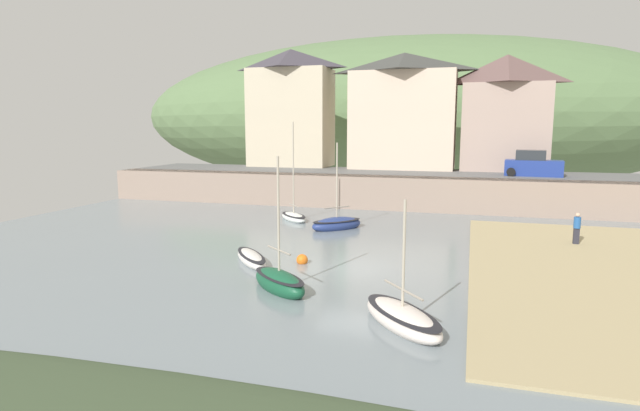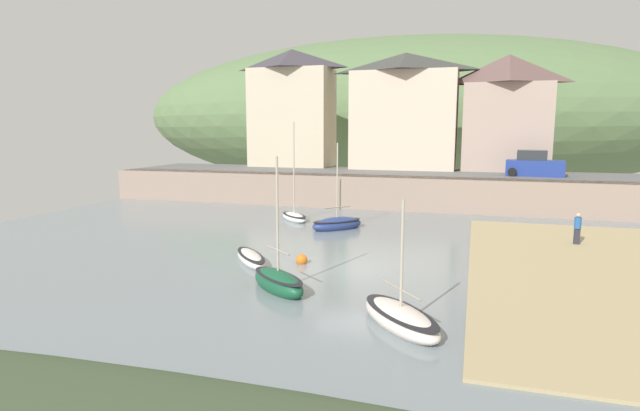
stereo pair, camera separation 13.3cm
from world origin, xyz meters
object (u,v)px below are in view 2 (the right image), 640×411
object	(u,v)px
sailboat_white_hull	(337,224)
waterfront_building_centre	(405,111)
rowboat_small_beached	(251,258)
sailboat_far_left	(400,318)
person_near_water	(578,227)
sailboat_blue_trim	(294,216)
parked_car_near_slipway	(534,165)
motorboat_with_cabin	(278,282)
waterfront_building_right	(507,112)
waterfront_building_left	(292,108)
mooring_buoy	(302,260)

from	to	relation	value
sailboat_white_hull	waterfront_building_centre	bearing A→B (deg)	37.70
sailboat_white_hull	rowboat_small_beached	distance (m)	8.77
sailboat_far_left	person_near_water	bearing A→B (deg)	112.08
sailboat_blue_trim	parked_car_near_slipway	xyz separation A→B (m)	(15.55, 10.32, 2.95)
motorboat_with_cabin	sailboat_blue_trim	bearing A→B (deg)	147.42
parked_car_near_slipway	motorboat_with_cabin	bearing A→B (deg)	-108.27
waterfront_building_right	sailboat_blue_trim	size ratio (longest dim) A/B	1.47
sailboat_white_hull	sailboat_far_left	size ratio (longest dim) A/B	1.30
sailboat_far_left	waterfront_building_centre	bearing A→B (deg)	147.81
waterfront_building_left	sailboat_white_hull	xyz separation A→B (m)	(8.90, -16.90, -7.58)
sailboat_white_hull	waterfront_building_left	bearing A→B (deg)	71.01
sailboat_far_left	rowboat_small_beached	bearing A→B (deg)	-166.39
waterfront_building_right	mooring_buoy	xyz separation A→B (m)	(-9.62, -24.99, -7.14)
waterfront_building_centre	motorboat_with_cabin	distance (m)	29.75
rowboat_small_beached	mooring_buoy	distance (m)	2.31
sailboat_white_hull	mooring_buoy	xyz separation A→B (m)	(0.51, -8.08, -0.15)
waterfront_building_left	mooring_buoy	size ratio (longest dim) A/B	20.88
waterfront_building_left	waterfront_building_centre	size ratio (longest dim) A/B	1.07
waterfront_building_right	rowboat_small_beached	distance (m)	29.01
rowboat_small_beached	sailboat_blue_trim	distance (m)	10.81
waterfront_building_centre	sailboat_white_hull	size ratio (longest dim) A/B	1.88
waterfront_building_left	parked_car_near_slipway	xyz separation A→B (m)	(20.98, -4.50, -4.68)
waterfront_building_centre	motorboat_with_cabin	xyz separation A→B (m)	(-0.74, -28.87, -7.17)
waterfront_building_left	sailboat_white_hull	world-z (taller)	waterfront_building_left
rowboat_small_beached	sailboat_far_left	size ratio (longest dim) A/B	0.81
motorboat_with_cabin	person_near_water	bearing A→B (deg)	82.98
waterfront_building_right	sailboat_far_left	size ratio (longest dim) A/B	2.33
sailboat_white_hull	sailboat_far_left	distance (m)	15.32
motorboat_with_cabin	parked_car_near_slipway	world-z (taller)	motorboat_with_cabin
waterfront_building_right	sailboat_white_hull	size ratio (longest dim) A/B	1.79
waterfront_building_left	waterfront_building_centre	xyz separation A→B (m)	(10.54, 0.00, -0.39)
sailboat_blue_trim	sailboat_far_left	size ratio (longest dim) A/B	1.59
motorboat_with_cabin	parked_car_near_slipway	bearing A→B (deg)	105.49
waterfront_building_centre	waterfront_building_right	distance (m)	8.50
waterfront_building_right	motorboat_with_cabin	xyz separation A→B (m)	(-9.23, -28.87, -6.98)
rowboat_small_beached	parked_car_near_slipway	xyz separation A→B (m)	(13.82, 20.99, 3.01)
sailboat_white_hull	mooring_buoy	world-z (taller)	sailboat_white_hull
sailboat_far_left	person_near_water	size ratio (longest dim) A/B	2.54
motorboat_with_cabin	mooring_buoy	size ratio (longest dim) A/B	10.12
sailboat_blue_trim	mooring_buoy	distance (m)	10.92
waterfront_building_centre	sailboat_white_hull	bearing A→B (deg)	-95.53
waterfront_building_left	person_near_water	bearing A→B (deg)	-39.00
waterfront_building_centre	rowboat_small_beached	distance (m)	26.73
waterfront_building_centre	person_near_water	bearing A→B (deg)	-57.41
sailboat_far_left	mooring_buoy	distance (m)	8.07
rowboat_small_beached	parked_car_near_slipway	distance (m)	25.32
motorboat_with_cabin	sailboat_far_left	distance (m)	5.37
waterfront_building_left	waterfront_building_right	size ratio (longest dim) A/B	1.13
sailboat_blue_trim	waterfront_building_centre	bearing A→B (deg)	119.48
waterfront_building_centre	sailboat_far_left	xyz separation A→B (m)	(4.15, -31.09, -7.23)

